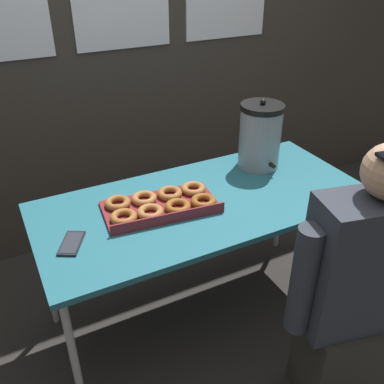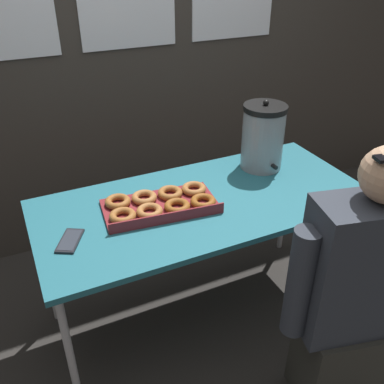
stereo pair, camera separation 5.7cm
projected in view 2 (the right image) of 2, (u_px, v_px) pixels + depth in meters
The scene contains 7 objects.
ground_plane at pixel (202, 313), 2.41m from camera, with size 12.00×12.00×0.00m, color #2D2B28.
back_wall at pixel (126, 26), 2.52m from camera, with size 6.00×0.11×2.74m.
folding_table at pixel (204, 208), 2.05m from camera, with size 1.58×0.72×0.75m.
donut_box at pixel (160, 204), 1.95m from camera, with size 0.54×0.33×0.05m.
coffee_urn at pixel (263, 137), 2.23m from camera, with size 0.23×0.26×0.37m.
cell_phone at pixel (70, 241), 1.74m from camera, with size 0.14×0.18×0.01m.
person_seated at pixel (356, 299), 1.70m from camera, with size 0.60×0.33×1.25m.
Camera 2 is at (-0.78, -1.53, 1.82)m, focal length 40.00 mm.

